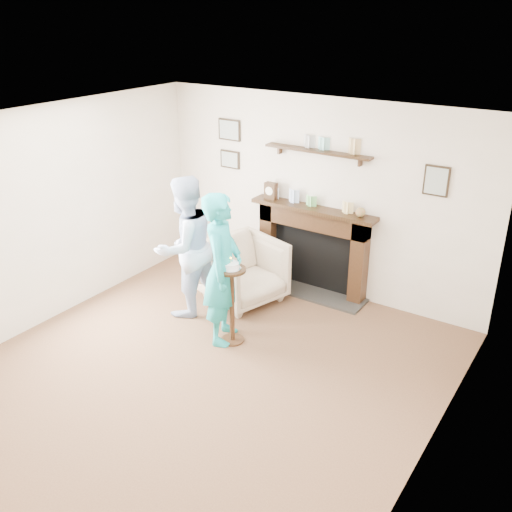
# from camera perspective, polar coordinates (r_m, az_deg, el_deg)

# --- Properties ---
(ground) EXTENTS (5.00, 5.00, 0.00)m
(ground) POSITION_cam_1_polar(r_m,az_deg,el_deg) (5.94, -5.87, -12.09)
(ground) COLOR brown
(ground) RESTS_ON ground
(room_shell) EXTENTS (4.54, 5.02, 2.52)m
(room_shell) POSITION_cam_1_polar(r_m,az_deg,el_deg) (5.67, -2.18, 4.80)
(room_shell) COLOR beige
(room_shell) RESTS_ON ground
(armchair) EXTENTS (1.10, 1.09, 0.81)m
(armchair) POSITION_cam_1_polar(r_m,az_deg,el_deg) (7.35, -1.22, -4.35)
(armchair) COLOR tan
(armchair) RESTS_ON ground
(man) EXTENTS (0.78, 0.93, 1.71)m
(man) POSITION_cam_1_polar(r_m,az_deg,el_deg) (7.14, -6.76, -5.42)
(man) COLOR #AEB9DA
(man) RESTS_ON ground
(woman) EXTENTS (0.62, 0.74, 1.72)m
(woman) POSITION_cam_1_polar(r_m,az_deg,el_deg) (6.57, -3.18, -8.11)
(woman) COLOR #20B79F
(woman) RESTS_ON ground
(pedestal_table) EXTENTS (0.32, 0.32, 1.03)m
(pedestal_table) POSITION_cam_1_polar(r_m,az_deg,el_deg) (6.19, -2.46, -3.48)
(pedestal_table) COLOR black
(pedestal_table) RESTS_ON ground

